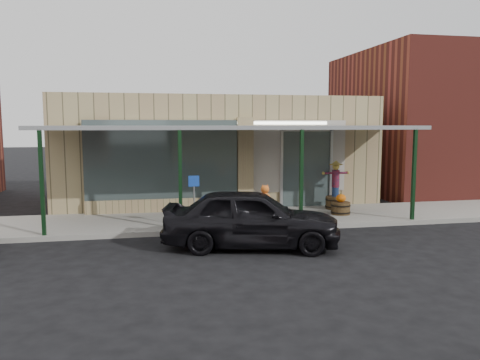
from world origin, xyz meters
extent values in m
plane|color=black|center=(0.00, 0.00, 0.00)|extent=(120.00, 120.00, 0.00)
cube|color=gray|center=(0.00, 3.60, 0.07)|extent=(40.00, 3.20, 0.15)
cube|color=tan|center=(0.00, 8.20, 2.10)|extent=(12.00, 6.00, 4.20)
cube|color=#425050|center=(-2.20, 5.05, 1.90)|extent=(5.20, 0.06, 2.80)
cube|color=#425050|center=(3.00, 5.18, 1.50)|extent=(1.80, 0.06, 2.80)
cube|color=tan|center=(0.70, 5.10, 1.70)|extent=(0.55, 0.30, 3.40)
cube|color=tan|center=(-2.20, 5.10, 0.35)|extent=(5.20, 0.30, 0.50)
cube|color=#A39B90|center=(0.00, 5.17, 2.00)|extent=(9.00, 0.02, 2.60)
cube|color=white|center=(0.00, 5.14, 3.20)|extent=(7.50, 0.03, 0.10)
cube|color=gray|center=(0.00, 3.60, 3.05)|extent=(12.00, 3.00, 0.12)
cube|color=black|center=(-5.50, 2.15, 1.55)|extent=(0.10, 0.10, 2.95)
cube|color=black|center=(-1.80, 2.15, 1.55)|extent=(0.10, 0.10, 2.95)
cube|color=black|center=(1.80, 2.15, 1.55)|extent=(0.10, 0.10, 2.95)
cube|color=black|center=(5.50, 2.15, 1.55)|extent=(0.10, 0.10, 2.95)
cube|color=maroon|center=(13.00, 9.20, 3.25)|extent=(12.00, 8.00, 6.50)
cylinder|color=brown|center=(3.85, 4.42, 0.37)|extent=(0.88, 0.88, 0.45)
cylinder|color=navy|center=(3.85, 4.42, 0.76)|extent=(0.32, 0.32, 0.33)
cylinder|color=maroon|center=(3.85, 4.42, 1.24)|extent=(0.35, 0.35, 0.61)
sphere|color=tan|center=(3.85, 4.42, 1.66)|extent=(0.25, 0.25, 0.25)
cone|color=tan|center=(3.85, 4.42, 1.80)|extent=(0.40, 0.40, 0.16)
cylinder|color=brown|center=(3.62, 3.39, 0.36)|extent=(0.67, 0.67, 0.41)
ellipsoid|color=#E5490E|center=(3.62, 3.39, 0.70)|extent=(0.33, 0.33, 0.27)
cylinder|color=#4C471E|center=(3.62, 3.39, 0.86)|extent=(0.04, 0.04, 0.06)
cylinder|color=gray|center=(-1.39, 2.40, 0.75)|extent=(0.04, 0.04, 1.20)
cube|color=#1742B2|center=(-1.39, 2.40, 1.51)|extent=(0.31, 0.04, 0.31)
imported|color=black|center=(-0.13, 0.36, 0.77)|extent=(4.79, 2.78, 1.53)
ellipsoid|color=orange|center=(0.46, 1.22, 1.08)|extent=(0.32, 0.26, 0.41)
sphere|color=orange|center=(0.46, 1.26, 1.37)|extent=(0.23, 0.23, 0.23)
cylinder|color=#176929|center=(0.46, 1.22, 1.24)|extent=(0.16, 0.16, 0.02)
camera|label=1|loc=(-2.69, -11.10, 3.13)|focal=35.00mm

